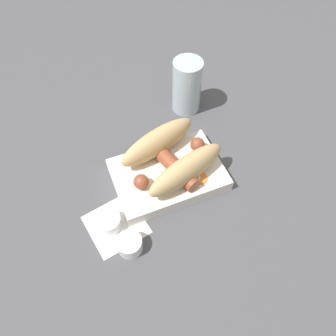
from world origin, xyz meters
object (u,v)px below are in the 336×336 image
at_px(sausage, 170,162).
at_px(drink_glass, 187,86).
at_px(food_tray, 168,175).
at_px(condiment_cup_near, 109,223).
at_px(bread_roll, 172,155).
at_px(condiment_cup_far, 130,245).

bearing_deg(sausage, drink_glass, -122.86).
relative_size(food_tray, condiment_cup_near, 4.74).
distance_m(condiment_cup_near, drink_glass, 0.37).
relative_size(bread_roll, sausage, 1.23).
bearing_deg(condiment_cup_near, food_tray, -157.89).
relative_size(condiment_cup_far, drink_glass, 0.35).
xyz_separation_m(sausage, condiment_cup_near, (0.16, 0.07, -0.03)).
relative_size(bread_roll, condiment_cup_near, 4.50).
bearing_deg(condiment_cup_far, bread_roll, -136.48).
height_order(food_tray, bread_roll, bread_roll).
height_order(bread_roll, sausage, bread_roll).
distance_m(sausage, drink_glass, 0.21).
height_order(food_tray, condiment_cup_far, same).
height_order(bread_roll, drink_glass, drink_glass).
height_order(sausage, condiment_cup_far, sausage).
height_order(bread_roll, condiment_cup_far, bread_roll).
bearing_deg(sausage, condiment_cup_near, 23.43).
bearing_deg(condiment_cup_near, bread_roll, -155.60).
distance_m(bread_roll, condiment_cup_near, 0.18).
bearing_deg(sausage, bread_roll, -132.08).
bearing_deg(condiment_cup_near, sausage, -156.57).
height_order(sausage, condiment_cup_near, sausage).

